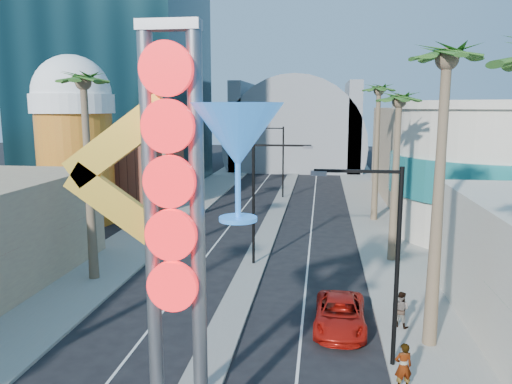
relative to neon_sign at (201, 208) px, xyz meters
name	(u,v)px	position (x,y,z in m)	size (l,w,h in m)	color
sidewalk_west	(178,212)	(-10.32, 32.04, -7.23)	(5.00, 100.00, 0.15)	gray
sidewalk_east	(378,218)	(8.68, 32.04, -7.23)	(5.00, 100.00, 0.15)	gray
median	(278,208)	(-0.82, 35.04, -7.23)	(1.60, 84.00, 0.15)	gray
brick_filler_west	(124,167)	(-16.82, 35.04, -3.31)	(10.00, 10.00, 8.00)	brown
filler_east	(426,152)	(15.18, 45.04, -2.31)	(10.00, 20.00, 10.00)	#A18167
beer_mug	(74,134)	(-17.82, 27.04, 0.54)	(7.00, 7.00, 14.50)	#D0541B
turquoise_building	(499,170)	(17.18, 27.04, -2.06)	(16.60, 16.60, 10.60)	beige
canopy	(296,142)	(-0.82, 69.04, -3.00)	(22.00, 16.00, 22.00)	slate
neon_sign	(201,208)	(0.00, 0.00, 0.00)	(6.53, 2.60, 12.55)	gray
streetlight_0	(262,191)	(-0.27, 17.04, -2.43)	(3.79, 0.25, 8.00)	black
streetlight_1	(278,155)	(-1.36, 41.04, -2.43)	(3.79, 0.25, 8.00)	black
streetlight_2	(385,249)	(5.91, 5.04, -2.47)	(3.45, 0.25, 8.00)	black
palm_1	(84,95)	(-9.82, 13.04, 3.52)	(2.40, 2.40, 12.70)	brown
palm_2	(163,115)	(-9.82, 27.04, 2.17)	(2.40, 2.40, 11.20)	brown
palm_3	(198,113)	(-9.82, 39.04, 2.17)	(2.40, 2.40, 11.20)	brown
palm_5	(446,78)	(8.18, 7.04, 3.96)	(2.40, 2.40, 13.20)	brown
palm_6	(399,110)	(8.18, 19.04, 2.62)	(2.40, 2.40, 11.70)	brown
palm_7	(379,99)	(8.18, 31.04, 3.52)	(2.40, 2.40, 12.70)	brown
red_pickup	(340,314)	(4.43, 8.32, -6.61)	(2.31, 5.02, 1.39)	#B8160E
pedestrian_a	(403,366)	(6.48, 3.25, -6.27)	(0.65, 0.42, 1.77)	gray
pedestrian_b	(401,309)	(7.18, 8.59, -6.32)	(0.82, 0.64, 1.68)	gray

